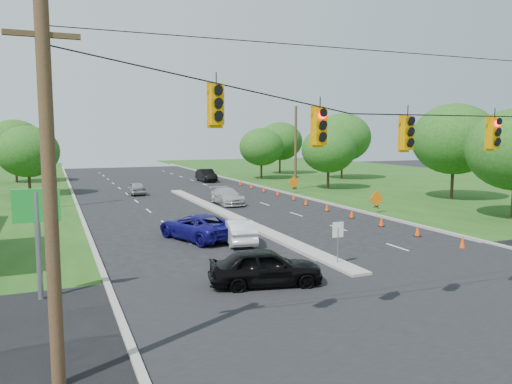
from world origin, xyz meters
name	(u,v)px	position (x,y,z in m)	size (l,w,h in m)	color
ground	(429,308)	(0.00, 0.00, 0.00)	(160.00, 160.00, 0.00)	black
cross_street	(429,308)	(0.00, 0.00, 0.00)	(160.00, 14.00, 0.02)	black
curb_left	(78,208)	(-10.10, 30.00, 0.00)	(0.25, 110.00, 0.16)	gray
curb_right	(296,196)	(10.10, 30.00, 0.00)	(0.25, 110.00, 0.16)	gray
median	(229,216)	(0.00, 21.00, 0.00)	(1.00, 34.00, 0.18)	gray
median_sign	(338,235)	(0.00, 6.00, 1.46)	(0.55, 0.06, 2.05)	gray
signal_span	(456,167)	(-0.05, -1.00, 4.97)	(25.60, 0.32, 9.00)	#422D1C
utility_pole_far_left	(43,153)	(-12.50, 30.00, 4.50)	(0.28, 0.28, 9.00)	#422D1C
utility_pole_far_right	(296,148)	(12.50, 35.00, 4.50)	(0.28, 0.28, 9.00)	#422D1C
cone_1	(462,242)	(7.96, 6.50, 0.35)	(0.32, 0.32, 0.70)	#F4400A
cone_2	(418,230)	(7.96, 10.00, 0.35)	(0.32, 0.32, 0.70)	#F4400A
cone_3	(381,221)	(7.96, 13.50, 0.35)	(0.32, 0.32, 0.70)	#F4400A
cone_4	(352,213)	(7.96, 17.00, 0.35)	(0.32, 0.32, 0.70)	#F4400A
cone_5	(327,207)	(7.96, 20.50, 0.35)	(0.32, 0.32, 0.70)	#F4400A
cone_6	(306,201)	(7.96, 24.00, 0.35)	(0.32, 0.32, 0.70)	#F4400A
cone_7	(294,196)	(8.56, 27.50, 0.35)	(0.32, 0.32, 0.70)	#F4400A
cone_8	(278,192)	(8.56, 31.00, 0.35)	(0.32, 0.32, 0.70)	#F4400A
cone_9	(264,189)	(8.56, 34.50, 0.35)	(0.32, 0.32, 0.70)	#F4400A
cone_10	(251,185)	(8.56, 38.00, 0.35)	(0.32, 0.32, 0.70)	#F4400A
cone_11	(240,183)	(8.56, 41.50, 0.35)	(0.32, 0.32, 0.70)	#F4400A
work_sign_1	(377,199)	(10.80, 18.00, 1.09)	(1.27, 0.58, 1.37)	black
work_sign_2	(294,183)	(10.80, 32.00, 1.09)	(1.27, 0.58, 1.37)	black
tree_5	(28,152)	(-14.00, 40.00, 4.34)	(5.88, 5.88, 6.86)	black
tree_6	(15,143)	(-16.00, 55.00, 4.96)	(6.72, 6.72, 7.84)	black
tree_8	(454,139)	(22.00, 22.00, 5.58)	(7.56, 7.56, 8.82)	black
tree_9	(329,150)	(16.00, 34.00, 4.34)	(5.88, 5.88, 6.86)	black
tree_10	(342,137)	(24.00, 44.00, 5.58)	(7.56, 7.56, 8.82)	black
tree_11	(280,141)	(20.00, 55.00, 4.96)	(6.72, 6.72, 7.84)	black
tree_12	(261,147)	(14.00, 48.00, 4.34)	(5.88, 5.88, 6.86)	black
black_sedan	(265,267)	(-4.24, 4.50, 0.77)	(1.82, 4.51, 1.54)	black
white_sedan	(238,231)	(-2.51, 12.33, 0.67)	(1.41, 4.05, 1.33)	silver
blue_pickup	(197,227)	(-4.34, 14.15, 0.74)	(2.46, 5.34, 1.49)	navy
silver_car_far	(227,196)	(1.93, 27.12, 0.70)	(1.97, 4.84, 1.40)	#A5A5A5
silver_car_oncoming	(136,188)	(-4.20, 37.23, 0.64)	(1.50, 3.73, 1.27)	gray
dark_car_receding	(206,175)	(6.31, 47.96, 0.79)	(1.68, 4.81, 1.59)	black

